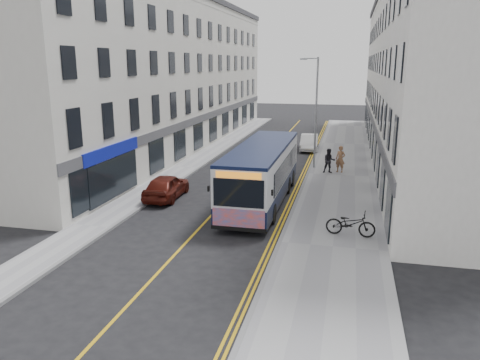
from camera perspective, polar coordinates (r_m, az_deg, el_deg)
The scene contains 17 objects.
ground at distance 22.37m, azimuth -4.90°, elevation -5.81°, with size 140.00×140.00×0.00m, color black.
pavement_east at distance 32.84m, azimuth 12.19°, elevation 0.51°, with size 4.50×64.00×0.12m, color #939496.
pavement_west at distance 34.85m, azimuth -6.62°, elevation 1.51°, with size 2.00×64.00×0.12m, color #939496.
kerb_east at distance 32.94m, azimuth 8.28°, elevation 0.73°, with size 0.18×64.00×0.13m, color slate.
kerb_west at distance 34.52m, azimuth -5.06°, elevation 1.44°, with size 0.18×64.00×0.13m, color slate.
road_centre_line at distance 33.52m, azimuth 1.46°, elevation 1.00°, with size 0.12×64.00×0.01m, color gold.
road_dbl_yellow_inner at distance 33.00m, azimuth 7.50°, elevation 0.67°, with size 0.10×64.00×0.01m, color gold.
road_dbl_yellow_outer at distance 32.98m, azimuth 7.85°, elevation 0.65°, with size 0.10×64.00×0.01m, color gold.
terrace_east at distance 41.26m, azimuth 20.44°, elevation 11.71°, with size 6.00×46.00×13.00m, color white.
terrace_west at distance 43.87m, azimuth -7.84°, elevation 12.54°, with size 6.00×46.00×13.00m, color silver.
streetlamp at distance 34.20m, azimuth 9.13°, elevation 8.53°, with size 1.32×0.18×8.00m.
city_bus at distance 25.75m, azimuth 2.70°, elevation 1.01°, with size 2.61×11.16×3.24m.
bicycle at distance 21.34m, azimuth 13.32°, elevation -5.19°, with size 0.76×2.17×1.14m, color black.
pedestrian_near at distance 33.48m, azimuth 12.14°, elevation 2.50°, with size 0.68×0.45×1.86m, color #926342.
pedestrian_far at distance 33.11m, azimuth 10.82°, elevation 2.31°, with size 0.83×0.65×1.71m, color black.
car_white at distance 42.35m, azimuth 8.43°, elevation 4.57°, with size 1.47×4.22×1.39m, color silver.
car_maroon at distance 27.14m, azimuth -8.97°, elevation -0.77°, with size 1.68×4.19×1.43m, color #4E140D.
Camera 1 is at (6.66, -19.96, 7.60)m, focal length 35.00 mm.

